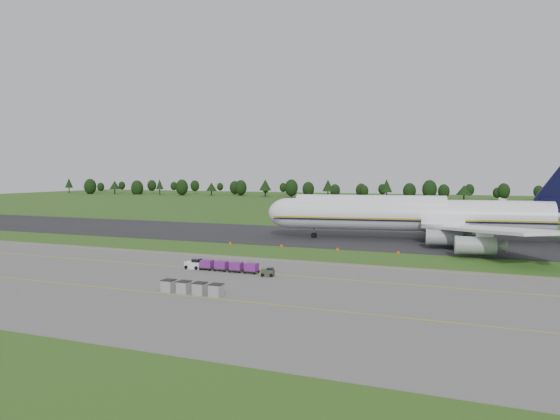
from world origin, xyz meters
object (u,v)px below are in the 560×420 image
at_px(uld_row, 192,288).
at_px(edge_markers, 309,248).
at_px(baggage_train, 220,266).
at_px(utility_cart, 268,273).
at_px(aircraft, 420,214).

distance_m(uld_row, edge_markers, 45.07).
height_order(uld_row, edge_markers, uld_row).
relative_size(baggage_train, utility_cart, 6.16).
bearing_deg(baggage_train, edge_markers, 80.47).
height_order(utility_cart, uld_row, uld_row).
relative_size(uld_row, edge_markers, 0.24).
xyz_separation_m(utility_cart, uld_row, (-4.27, -14.78, 0.28)).
bearing_deg(aircraft, uld_row, -106.03).
bearing_deg(edge_markers, aircraft, 49.54).
relative_size(baggage_train, edge_markers, 0.35).
distance_m(utility_cart, uld_row, 15.38).
bearing_deg(uld_row, utility_cart, 73.89).
bearing_deg(edge_markers, baggage_train, -99.53).
xyz_separation_m(aircraft, utility_cart, (-15.15, -52.80, -5.56)).
relative_size(baggage_train, uld_row, 1.47).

